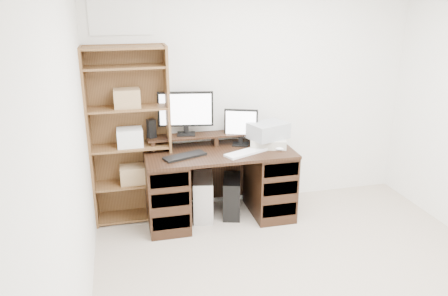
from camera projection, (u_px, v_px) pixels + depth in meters
name	position (u px, v px, depth m)	size (l,w,h in m)	color
room	(346.00, 154.00, 2.87)	(3.54, 4.04, 2.54)	#B8A692
desk	(219.00, 183.00, 4.55)	(1.50, 0.70, 0.75)	black
riser_shelf	(215.00, 136.00, 4.59)	(1.40, 0.22, 0.12)	black
monitor_wide	(186.00, 111.00, 4.47)	(0.57, 0.17, 0.45)	black
monitor_small	(241.00, 126.00, 4.54)	(0.34, 0.18, 0.38)	black
speaker	(151.00, 128.00, 4.42)	(0.08, 0.08, 0.19)	black
keyboard_black	(185.00, 156.00, 4.24)	(0.42, 0.14, 0.02)	black
keyboard_white	(247.00, 152.00, 4.35)	(0.47, 0.14, 0.02)	white
mouse	(280.00, 149.00, 4.43)	(0.10, 0.07, 0.04)	white
printer	(268.00, 142.00, 4.54)	(0.36, 0.27, 0.09)	#BDB6A5
basket	(268.00, 131.00, 4.50)	(0.38, 0.27, 0.16)	#9B9FA5
tower_silver	(203.00, 197.00, 4.62)	(0.20, 0.45, 0.45)	silver
tower_black	(232.00, 196.00, 4.67)	(0.28, 0.45, 0.41)	black
bookshelf	(130.00, 135.00, 4.37)	(0.80, 0.30, 1.80)	brown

